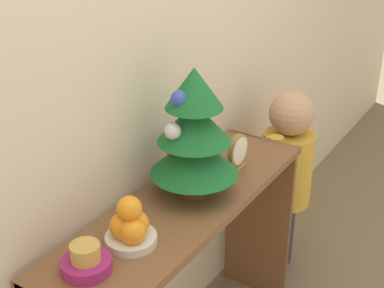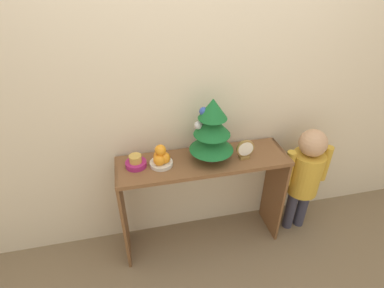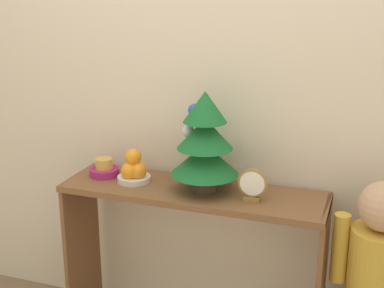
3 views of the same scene
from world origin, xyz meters
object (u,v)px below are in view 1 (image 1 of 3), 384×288
at_px(mini_tree, 194,133).
at_px(fruit_bowl, 130,227).
at_px(child_figure, 287,165).
at_px(desk_clock, 238,153).
at_px(singing_bowl, 86,261).

distance_m(mini_tree, fruit_bowl, 0.39).
xyz_separation_m(mini_tree, fruit_bowl, (-0.35, 0.00, -0.17)).
bearing_deg(child_figure, desk_clock, -178.87).
xyz_separation_m(singing_bowl, desk_clock, (0.75, -0.07, 0.04)).
xyz_separation_m(mini_tree, desk_clock, (0.23, -0.05, -0.16)).
bearing_deg(desk_clock, fruit_bowl, 175.19).
bearing_deg(singing_bowl, mini_tree, -2.52).
distance_m(singing_bowl, desk_clock, 0.76).
height_order(mini_tree, child_figure, mini_tree).
bearing_deg(singing_bowl, desk_clock, -5.44).
distance_m(mini_tree, child_figure, 0.89).
height_order(singing_bowl, child_figure, child_figure).
bearing_deg(fruit_bowl, desk_clock, -4.81).
bearing_deg(child_figure, singing_bowl, 177.29).
bearing_deg(mini_tree, fruit_bowl, 179.95).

